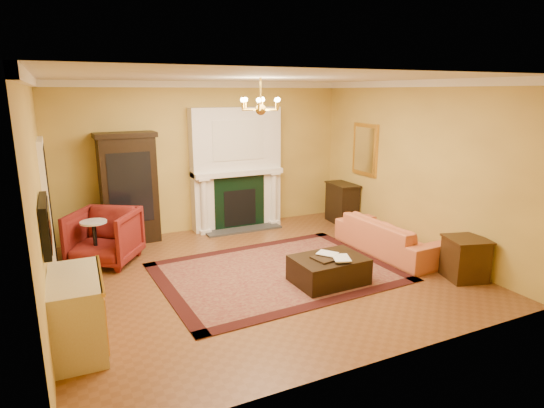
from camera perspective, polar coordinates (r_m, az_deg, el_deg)
floor at (r=7.30m, az=-1.30°, el=-8.75°), size 6.00×5.50×0.02m
ceiling at (r=6.74m, az=-1.45°, el=15.67°), size 6.00×5.50×0.02m
wall_back at (r=9.41m, az=-8.34°, el=5.82°), size 6.00×0.02×3.00m
wall_front at (r=4.56m, az=13.08°, el=-3.09°), size 6.00×0.02×3.00m
wall_left at (r=6.28m, az=-27.24°, el=0.37°), size 0.02×5.50×3.00m
wall_right at (r=8.53m, az=17.44°, el=4.50°), size 0.02×5.50×3.00m
fireplace at (r=9.48m, az=-4.47°, el=4.12°), size 1.90×0.70×2.50m
crown_molding at (r=7.62m, az=-4.50°, el=14.91°), size 6.00×5.50×0.12m
doorway at (r=8.04m, az=-26.30°, el=-0.18°), size 0.08×1.05×2.10m
tv_panel at (r=5.73m, az=-26.54°, el=-2.29°), size 0.09×0.95×0.58m
gilt_mirror at (r=9.55m, az=11.59°, el=6.71°), size 0.06×0.76×1.05m
chandelier at (r=6.74m, az=-1.42°, el=12.25°), size 0.63×0.55×0.53m
oriental_rug at (r=7.33m, az=0.60°, el=-8.52°), size 3.74×2.87×0.01m
china_cabinet at (r=8.90m, az=-17.50°, el=1.57°), size 1.01×0.49×2.00m
wingback_armchair at (r=8.04m, az=-20.30°, el=-3.59°), size 1.32×1.30×1.01m
pedestal_table at (r=8.03m, az=-21.31°, el=-4.20°), size 0.42×0.42×0.76m
commode at (r=5.61m, az=-23.26°, el=-12.41°), size 0.59×1.17×0.85m
coral_sofa at (r=8.30m, az=14.52°, el=-3.27°), size 0.70×2.14×0.83m
end_table at (r=7.59m, az=23.08°, el=-6.43°), size 0.67×0.67×0.62m
console_table at (r=10.03m, az=8.79°, el=0.02°), size 0.49×0.79×0.84m
leather_ottoman at (r=6.93m, az=7.11°, el=-8.18°), size 1.07×0.79×0.39m
ottoman_tray at (r=6.80m, az=6.98°, el=-6.71°), size 0.47×0.39×0.03m
book_a at (r=6.74m, az=6.64°, el=-5.45°), size 0.19×0.15×0.29m
book_b at (r=6.66m, az=7.76°, el=-5.58°), size 0.23×0.11×0.32m
topiary_left at (r=9.20m, az=-7.96°, el=5.46°), size 0.16×0.16×0.44m
topiary_right at (r=9.64m, az=-0.92°, el=6.02°), size 0.17×0.17×0.45m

